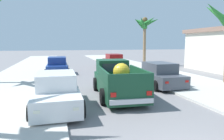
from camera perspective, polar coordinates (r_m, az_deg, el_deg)
name	(u,v)px	position (r m, az deg, el deg)	size (l,w,h in m)	color
sidewalk_left	(22,82)	(15.61, -23.95, -3.14)	(5.29, 60.00, 0.12)	beige
sidewalk_right	(165,76)	(17.78, 14.52, -1.51)	(5.29, 60.00, 0.12)	beige
curb_left	(40,81)	(15.48, -19.37, -3.05)	(0.16, 60.00, 0.10)	silver
curb_right	(151,76)	(17.20, 10.92, -1.74)	(0.16, 60.00, 0.10)	silver
pickup_truck	(117,80)	(10.89, 1.39, -2.91)	(2.50, 5.34, 1.82)	#19472D
car_left_near	(159,75)	(13.58, 12.88, -1.40)	(2.06, 4.28, 1.54)	#474C56
car_right_near	(57,92)	(8.98, -15.15, -5.99)	(2.06, 4.28, 1.54)	silver
car_left_mid	(114,61)	(23.71, 0.49, 2.52)	(2.06, 4.27, 1.54)	maroon
car_left_far	(57,66)	(19.11, -15.05, 1.06)	(2.09, 4.29, 1.54)	navy
palm_tree_left_back	(145,26)	(25.93, 9.20, 12.17)	(3.38, 3.28, 6.01)	#846B4C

